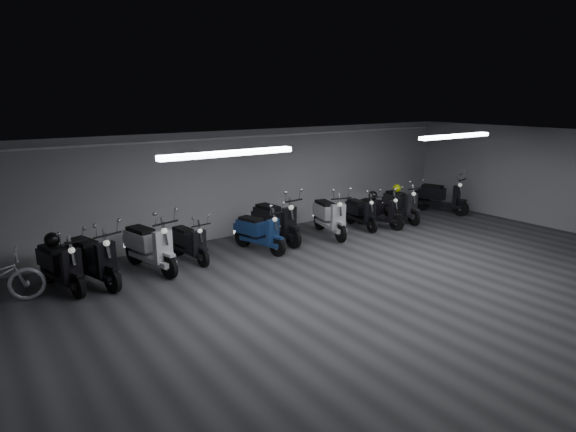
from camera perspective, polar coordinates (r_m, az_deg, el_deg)
floor at (r=9.69m, az=12.38°, el=-8.39°), size 14.00×10.00×0.01m
ceiling at (r=9.02m, az=13.32°, el=8.36°), size 14.00×10.00×0.01m
back_wall at (r=13.04m, az=-3.72°, el=4.14°), size 14.00×0.01×2.80m
right_wall at (r=15.14m, az=30.93°, el=3.55°), size 0.01×10.00×2.80m
fluor_strip_left at (r=7.93m, az=-7.08°, el=7.42°), size 2.40×0.18×0.08m
fluor_strip_right at (r=11.99m, az=19.34°, el=8.97°), size 2.40×0.18×0.08m
conduit at (r=12.81m, az=-3.61°, el=9.47°), size 13.60×0.05×0.05m
scooter_0 at (r=10.10m, az=-25.55°, el=-4.47°), size 1.03×1.89×1.34m
scooter_1 at (r=10.13m, az=-22.34°, el=-3.86°), size 1.16×2.01×1.42m
scooter_2 at (r=10.52m, az=-16.21°, el=-2.59°), size 1.09×2.06×1.46m
scooter_3 at (r=10.98m, az=-11.69°, el=-2.38°), size 0.72×1.64×1.18m
scooter_4 at (r=11.44m, az=-3.44°, el=-1.16°), size 0.99×1.82×1.29m
scooter_5 at (r=12.13m, az=-1.42°, el=0.22°), size 0.84×2.04×1.48m
scooter_6 at (r=12.76m, az=5.03°, el=0.72°), size 1.07×2.00×1.42m
scooter_7 at (r=13.62m, az=8.75°, el=1.04°), size 0.82×1.71×1.22m
scooter_8 at (r=13.81m, az=10.88°, el=1.16°), size 0.97×1.75×1.24m
scooter_9 at (r=14.65m, az=13.39°, el=1.99°), size 0.90×1.88×1.34m
scooter_10 at (r=15.98m, az=17.87°, el=2.82°), size 1.15×2.01×1.42m
helmet_0 at (r=10.24m, az=-26.32°, el=-2.54°), size 0.29×0.29×0.29m
helmet_1 at (r=14.79m, az=12.85°, el=3.24°), size 0.24×0.24×0.24m
helmet_2 at (r=13.86m, az=10.09°, el=2.42°), size 0.26×0.26×0.26m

